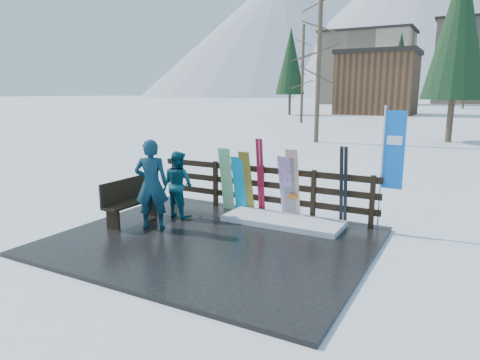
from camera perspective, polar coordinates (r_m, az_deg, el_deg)
The scene contains 19 objects.
ground at distance 8.61m, azimuth -3.62°, elevation -8.32°, with size 700.00×700.00×0.00m, color white.
deck at distance 8.60m, azimuth -3.62°, elevation -8.07°, with size 6.00×5.00×0.08m, color black.
fence at distance 10.26m, azimuth 2.90°, elevation -0.77°, with size 5.60×0.10×1.15m.
snow_patch at distance 9.56m, azimuth 5.72°, elevation -5.45°, with size 2.64×1.00×0.12m, color white.
bench at distance 9.86m, azimuth -14.50°, elevation -2.49°, with size 0.41×1.50×0.97m.
snowboard_0 at distance 10.29m, azimuth -0.12°, elevation -0.57°, with size 0.30×0.03×1.39m, color #09A2DD.
snowboard_1 at distance 10.44m, azimuth -1.81°, elevation 0.11°, with size 0.31×0.03×1.57m, color white.
snowboard_2 at distance 10.18m, azimuth 0.88°, elevation -0.31°, with size 0.27×0.03×1.54m, color yellow.
snowboard_3 at distance 9.76m, azimuth 6.14°, elevation -1.00°, with size 0.29×0.03×1.51m, color white.
snowboard_4 at distance 9.73m, azimuth 6.66°, elevation -1.12°, with size 0.28×0.03×1.47m, color black.
snowboard_5 at distance 9.68m, azimuth 7.08°, elevation -0.62°, with size 0.28×0.03×1.66m, color white.
ski_pair_a at distance 10.06m, azimuth 2.74°, elevation 0.44°, with size 0.16×0.24×1.82m.
ski_pair_b at distance 9.39m, azimuth 13.63°, elevation -0.87°, with size 0.17×0.24×1.75m.
rental_flag at distance 9.28m, azimuth 19.48°, elevation 3.21°, with size 0.45×0.04×2.60m.
person_front at distance 9.17m, azimuth -11.72°, elevation -0.58°, with size 0.70×0.46×1.91m, color #164C57.
person_back at distance 9.99m, azimuth -8.23°, elevation -0.54°, with size 0.75×0.59×1.55m, color #125260.
resort_buildings at distance 122.48m, azimuth 27.93°, elevation 13.45°, with size 73.00×87.60×22.60m.
trees at distance 54.68m, azimuth 28.53°, elevation 12.83°, with size 42.10×68.72×12.23m.
mountains at distance 338.89m, azimuth 27.39°, elevation 18.32°, with size 520.00×260.00×120.00m.
Camera 1 is at (4.36, -6.83, 2.92)m, focal length 32.00 mm.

